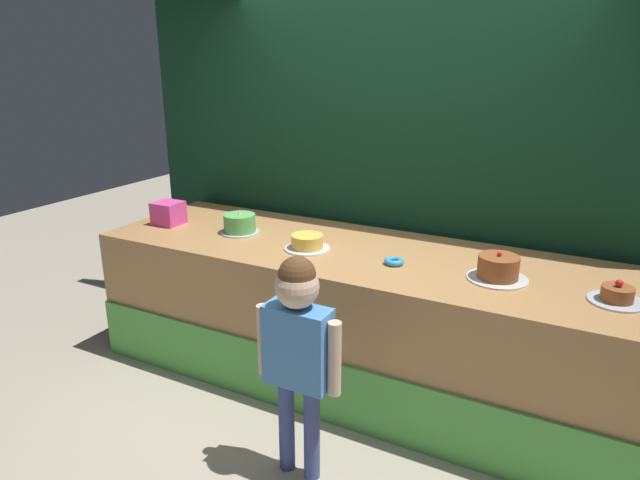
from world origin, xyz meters
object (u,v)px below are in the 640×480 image
object	(u,v)px
child_figure	(298,339)
cake_far_left	(240,224)
cake_center_right	(498,269)
cake_far_right	(617,296)
pink_box	(168,213)
cake_center_left	(307,243)
donut	(394,261)

from	to	relation	value
child_figure	cake_far_left	world-z (taller)	child_figure
cake_center_right	cake_far_right	bearing A→B (deg)	-3.26
cake_center_right	pink_box	bearing A→B (deg)	-179.46
pink_box	cake_center_left	size ratio (longest dim) A/B	0.65
cake_center_left	cake_far_right	bearing A→B (deg)	0.39
child_figure	donut	distance (m)	0.89
donut	cake_center_left	bearing A→B (deg)	-179.92
donut	cake_center_right	world-z (taller)	cake_center_right
child_figure	cake_center_left	xyz separation A→B (m)	(-0.42, 0.86, 0.18)
donut	pink_box	bearing A→B (deg)	179.27
donut	cake_far_right	distance (m)	1.18
pink_box	cake_far_left	size ratio (longest dim) A/B	0.69
child_figure	donut	xyz separation A→B (m)	(0.17, 0.86, 0.15)
donut	cake_center_right	size ratio (longest dim) A/B	0.36
cake_center_right	cake_center_left	bearing A→B (deg)	-177.79
pink_box	cake_far_left	bearing A→B (deg)	6.41
cake_far_left	child_figure	bearing A→B (deg)	-43.05
donut	cake_center_left	xyz separation A→B (m)	(-0.59, -0.00, 0.03)
donut	cake_far_left	distance (m)	1.19
child_figure	cake_far_right	xyz separation A→B (m)	(1.35, 0.87, 0.17)
donut	cake_center_right	bearing A→B (deg)	4.33
cake_far_left	cake_far_right	xyz separation A→B (m)	(2.37, -0.08, -0.03)
cake_center_left	donut	bearing A→B (deg)	0.08
cake_far_left	cake_center_left	distance (m)	0.60
pink_box	donut	size ratio (longest dim) A/B	1.61
cake_center_left	cake_center_right	bearing A→B (deg)	2.21
cake_center_right	cake_far_right	xyz separation A→B (m)	(0.59, -0.03, -0.03)
donut	cake_center_left	size ratio (longest dim) A/B	0.41
child_figure	cake_far_left	xyz separation A→B (m)	(-1.02, 0.95, 0.20)
cake_center_left	cake_center_right	xyz separation A→B (m)	(1.18, 0.05, 0.02)
donut	cake_far_right	bearing A→B (deg)	0.54
donut	cake_center_right	distance (m)	0.59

